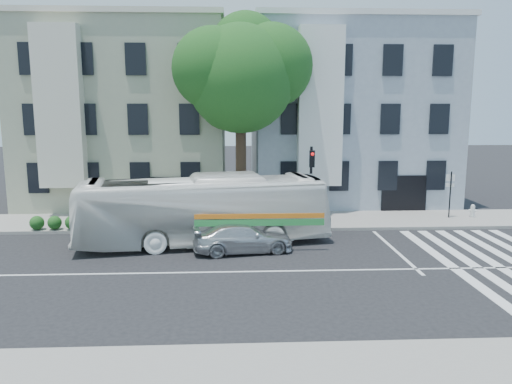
{
  "coord_description": "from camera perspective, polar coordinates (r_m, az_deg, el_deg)",
  "views": [
    {
      "loc": [
        -0.45,
        -17.85,
        6.11
      ],
      "look_at": [
        0.57,
        3.63,
        2.4
      ],
      "focal_mm": 35.0,
      "sensor_mm": 36.0,
      "label": 1
    }
  ],
  "objects": [
    {
      "name": "traffic_signal",
      "position": [
        25.21,
        6.34,
        1.86
      ],
      "size": [
        0.43,
        0.53,
        4.12
      ],
      "rotation": [
        0.0,
        0.0,
        -0.19
      ],
      "color": "black",
      "rests_on": "ground"
    },
    {
      "name": "fire_hydrant",
      "position": [
        29.56,
        23.51,
        -1.95
      ],
      "size": [
        0.41,
        0.26,
        0.71
      ],
      "rotation": [
        0.0,
        0.0,
        -0.37
      ],
      "color": "silver",
      "rests_on": "sidewalk_far"
    },
    {
      "name": "hedge",
      "position": [
        25.36,
        -14.75,
        -3.32
      ],
      "size": [
        8.45,
        2.9,
        0.7
      ],
      "primitive_type": null,
      "rotation": [
        0.0,
        0.0,
        0.25
      ],
      "color": "#266420",
      "rests_on": "sidewalk_far"
    },
    {
      "name": "far_sign_pole",
      "position": [
        28.78,
        21.31,
        0.39
      ],
      "size": [
        0.45,
        0.19,
        2.52
      ],
      "rotation": [
        0.0,
        0.0,
        -0.14
      ],
      "color": "black",
      "rests_on": "sidewalk_far"
    },
    {
      "name": "building_left",
      "position": [
        33.51,
        -14.15,
        8.45
      ],
      "size": [
        12.0,
        10.0,
        11.0
      ],
      "primitive_type": "cube",
      "color": "gray",
      "rests_on": "ground"
    },
    {
      "name": "sidewalk_far",
      "position": [
        26.55,
        -1.68,
        -3.36
      ],
      "size": [
        80.0,
        4.0,
        0.15
      ],
      "primitive_type": "cube",
      "color": "gray",
      "rests_on": "ground"
    },
    {
      "name": "sedan",
      "position": [
        21.18,
        -1.52,
        -5.25
      ],
      "size": [
        2.38,
        4.46,
        1.23
      ],
      "primitive_type": "imported",
      "rotation": [
        0.0,
        0.0,
        1.73
      ],
      "color": "silver",
      "rests_on": "ground"
    },
    {
      "name": "ground",
      "position": [
        18.87,
        -1.22,
        -9.1
      ],
      "size": [
        120.0,
        120.0,
        0.0
      ],
      "primitive_type": "plane",
      "color": "black",
      "rests_on": "ground"
    },
    {
      "name": "bus",
      "position": [
        22.3,
        -6.04,
        -2.06
      ],
      "size": [
        4.43,
        11.43,
        3.11
      ],
      "primitive_type": "imported",
      "rotation": [
        0.0,
        0.0,
        1.74
      ],
      "color": "white",
      "rests_on": "ground"
    },
    {
      "name": "street_tree",
      "position": [
        26.65,
        -1.66,
        13.49
      ],
      "size": [
        7.3,
        5.9,
        11.1
      ],
      "color": "#2D2116",
      "rests_on": "ground"
    },
    {
      "name": "building_right",
      "position": [
        33.69,
        10.17,
        8.6
      ],
      "size": [
        12.0,
        10.0,
        11.0
      ],
      "primitive_type": "cube",
      "color": "#8B94A5",
      "rests_on": "ground"
    }
  ]
}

